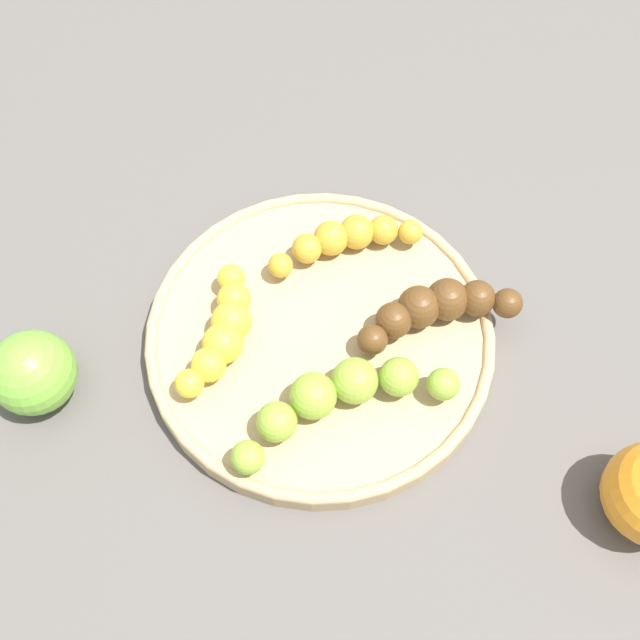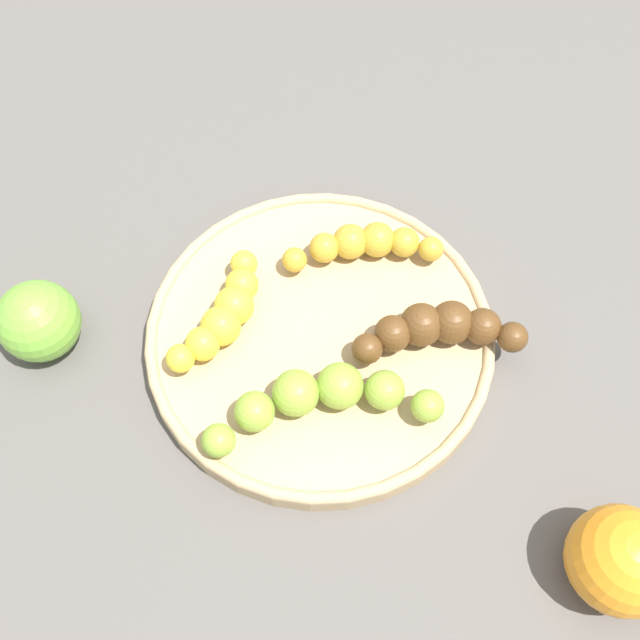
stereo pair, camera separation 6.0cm
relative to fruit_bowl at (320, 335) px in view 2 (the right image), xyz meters
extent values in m
plane|color=#56514C|center=(0.00, 0.00, -0.01)|extent=(2.40, 2.40, 0.00)
cylinder|color=tan|center=(0.00, 0.00, 0.00)|extent=(0.29, 0.29, 0.02)
torus|color=tan|center=(0.00, 0.00, 0.01)|extent=(0.29, 0.29, 0.01)
sphere|color=gold|center=(-0.11, -0.04, 0.02)|extent=(0.02, 0.02, 0.02)
sphere|color=gold|center=(-0.10, -0.05, 0.02)|extent=(0.03, 0.03, 0.03)
sphere|color=gold|center=(-0.07, -0.06, 0.02)|extent=(0.03, 0.03, 0.03)
sphere|color=gold|center=(-0.05, -0.07, 0.02)|extent=(0.03, 0.03, 0.03)
sphere|color=gold|center=(-0.03, -0.07, 0.02)|extent=(0.03, 0.03, 0.03)
sphere|color=gold|center=(0.00, -0.06, 0.02)|extent=(0.02, 0.02, 0.02)
sphere|color=yellow|center=(0.12, -0.01, 0.02)|extent=(0.02, 0.02, 0.02)
sphere|color=yellow|center=(0.10, -0.01, 0.02)|extent=(0.03, 0.03, 0.03)
sphere|color=yellow|center=(0.08, -0.02, 0.02)|extent=(0.03, 0.03, 0.03)
sphere|color=yellow|center=(0.06, -0.04, 0.02)|extent=(0.03, 0.03, 0.03)
sphere|color=yellow|center=(0.05, -0.05, 0.02)|extent=(0.03, 0.03, 0.03)
sphere|color=yellow|center=(0.04, -0.07, 0.02)|extent=(0.02, 0.02, 0.02)
sphere|color=#8CAD38|center=(-0.05, 0.10, 0.03)|extent=(0.03, 0.03, 0.03)
sphere|color=#8CAD38|center=(-0.03, 0.07, 0.03)|extent=(0.03, 0.03, 0.03)
sphere|color=#8CAD38|center=(0.01, 0.06, 0.03)|extent=(0.04, 0.04, 0.04)
sphere|color=#8CAD38|center=(0.04, 0.05, 0.03)|extent=(0.04, 0.04, 0.04)
sphere|color=#8CAD38|center=(0.07, 0.06, 0.03)|extent=(0.03, 0.03, 0.03)
sphere|color=#8CAD38|center=(0.11, 0.07, 0.03)|extent=(0.03, 0.03, 0.03)
sphere|color=#593819|center=(-0.14, 0.07, 0.02)|extent=(0.02, 0.02, 0.02)
sphere|color=#593819|center=(-0.12, 0.05, 0.02)|extent=(0.03, 0.03, 0.03)
sphere|color=#593819|center=(-0.10, 0.04, 0.02)|extent=(0.04, 0.04, 0.04)
sphere|color=#593819|center=(-0.08, 0.03, 0.02)|extent=(0.04, 0.04, 0.04)
sphere|color=#593819|center=(-0.05, 0.03, 0.02)|extent=(0.03, 0.03, 0.03)
sphere|color=#593819|center=(-0.03, 0.04, 0.02)|extent=(0.02, 0.02, 0.02)
sphere|color=orange|center=(-0.13, 0.25, 0.03)|extent=(0.08, 0.08, 0.08)
sphere|color=#72B238|center=(0.22, -0.08, 0.02)|extent=(0.07, 0.07, 0.07)
camera|label=1|loc=(0.15, 0.25, 0.55)|focal=41.68mm
camera|label=2|loc=(0.10, 0.28, 0.55)|focal=41.68mm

